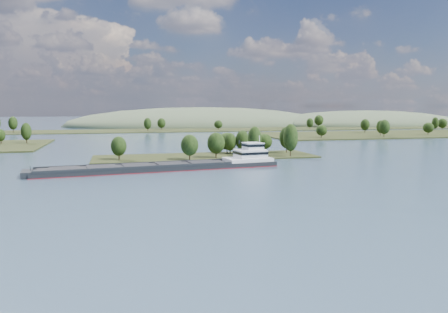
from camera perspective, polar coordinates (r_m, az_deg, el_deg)
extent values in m
plane|color=#3A5165|center=(140.79, 2.46, -2.84)|extent=(1800.00, 1800.00, 0.00)
cube|color=black|center=(198.55, -2.39, -0.08)|extent=(100.00, 30.00, 1.20)
cylinder|color=black|center=(194.79, 4.00, 0.62)|extent=(0.50, 0.50, 4.45)
ellipsoid|color=black|center=(194.29, 4.02, 2.28)|extent=(6.21, 6.21, 11.45)
cylinder|color=black|center=(210.09, 0.40, 0.90)|extent=(0.50, 0.50, 3.23)
ellipsoid|color=black|center=(209.72, 0.40, 2.02)|extent=(8.82, 8.82, 8.31)
cylinder|color=black|center=(191.14, -1.05, 0.39)|extent=(0.50, 0.50, 3.63)
ellipsoid|color=black|center=(190.70, -1.05, 1.77)|extent=(7.88, 7.88, 9.34)
cylinder|color=black|center=(205.32, 0.81, 0.77)|extent=(0.50, 0.50, 3.25)
ellipsoid|color=black|center=(204.94, 0.81, 1.92)|extent=(6.05, 6.05, 8.35)
cylinder|color=black|center=(184.16, -4.50, 0.12)|extent=(0.50, 0.50, 3.50)
ellipsoid|color=black|center=(183.71, -4.51, 1.50)|extent=(7.51, 7.51, 9.00)
cylinder|color=black|center=(189.32, -13.56, 0.09)|extent=(0.50, 0.50, 3.24)
ellipsoid|color=black|center=(188.91, -13.59, 1.33)|extent=(6.61, 6.61, 8.33)
cylinder|color=black|center=(205.83, 2.42, 0.84)|extent=(0.50, 0.50, 3.67)
ellipsoid|color=black|center=(205.41, 2.43, 2.13)|extent=(6.62, 6.62, 9.43)
cylinder|color=black|center=(214.44, 8.16, 1.07)|extent=(0.50, 0.50, 4.13)
ellipsoid|color=black|center=(214.00, 8.18, 2.47)|extent=(7.08, 7.08, 10.62)
cylinder|color=black|center=(198.17, 8.66, 0.71)|extent=(0.50, 0.50, 4.79)
ellipsoid|color=black|center=(197.65, 8.69, 2.46)|extent=(6.74, 6.74, 12.31)
cylinder|color=black|center=(214.11, 5.27, 0.95)|extent=(0.50, 0.50, 2.98)
ellipsoid|color=black|center=(213.77, 5.28, 1.96)|extent=(7.79, 7.79, 7.67)
cylinder|color=black|center=(288.15, -24.37, 1.98)|extent=(0.50, 0.50, 4.07)
ellipsoid|color=black|center=(287.84, -24.42, 3.01)|extent=(6.14, 6.14, 10.46)
cylinder|color=black|center=(292.39, -27.11, 1.79)|extent=(0.50, 0.50, 2.87)
ellipsoid|color=black|center=(292.15, -27.14, 2.50)|extent=(5.25, 5.25, 7.37)
cube|color=black|center=(413.57, 26.83, 2.69)|extent=(320.00, 90.00, 1.60)
cylinder|color=black|center=(317.09, 12.61, 2.68)|extent=(0.50, 0.50, 2.96)
ellipsoid|color=black|center=(316.87, 12.63, 3.36)|extent=(7.67, 7.67, 7.60)
cylinder|color=black|center=(459.67, 26.61, 3.34)|extent=(0.50, 0.50, 3.56)
ellipsoid|color=black|center=(459.49, 26.64, 3.91)|extent=(8.33, 8.33, 9.15)
cylinder|color=black|center=(377.15, 25.11, 2.83)|extent=(0.50, 0.50, 3.13)
ellipsoid|color=black|center=(376.95, 25.14, 3.43)|extent=(8.18, 8.18, 8.05)
cylinder|color=black|center=(336.19, 20.17, 2.75)|extent=(0.50, 0.50, 4.16)
ellipsoid|color=black|center=(335.92, 20.21, 3.65)|extent=(7.97, 7.97, 10.69)
cylinder|color=black|center=(353.09, 19.74, 2.90)|extent=(0.50, 0.50, 3.82)
ellipsoid|color=black|center=(352.84, 19.77, 3.69)|extent=(6.36, 6.36, 9.82)
cylinder|color=black|center=(389.12, 17.92, 3.28)|extent=(0.50, 0.50, 3.79)
ellipsoid|color=black|center=(388.90, 17.95, 3.98)|extent=(7.74, 7.74, 9.75)
cylinder|color=black|center=(444.81, 25.84, 3.33)|extent=(0.50, 0.50, 4.02)
ellipsoid|color=black|center=(444.61, 25.87, 3.98)|extent=(5.98, 5.98, 10.34)
cube|color=black|center=(415.79, -8.41, 3.34)|extent=(900.00, 60.00, 1.20)
cylinder|color=black|center=(436.61, 11.15, 3.76)|extent=(0.50, 0.50, 3.56)
ellipsoid|color=black|center=(436.42, 11.16, 4.35)|extent=(6.77, 6.77, 9.16)
cylinder|color=black|center=(419.13, -8.16, 3.71)|extent=(0.50, 0.50, 3.68)
ellipsoid|color=black|center=(418.92, -8.17, 4.35)|extent=(7.91, 7.91, 9.46)
cylinder|color=black|center=(476.52, 12.27, 4.00)|extent=(0.50, 0.50, 4.28)
ellipsoid|color=black|center=(476.32, 12.29, 4.65)|extent=(9.76, 9.76, 11.00)
cylinder|color=black|center=(418.00, -25.81, 3.17)|extent=(0.50, 0.50, 4.50)
ellipsoid|color=black|center=(417.77, -25.85, 3.95)|extent=(7.69, 7.69, 11.56)
cylinder|color=black|center=(414.76, -0.75, 3.70)|extent=(0.50, 0.50, 3.03)
ellipsoid|color=black|center=(414.58, -0.75, 4.23)|extent=(8.10, 8.10, 7.79)
cylinder|color=black|center=(396.14, -9.93, 3.54)|extent=(0.50, 0.50, 4.01)
ellipsoid|color=black|center=(395.91, -9.94, 4.27)|extent=(6.79, 6.79, 10.32)
ellipsoid|color=#45543A|center=(568.77, 17.97, 3.95)|extent=(260.00, 140.00, 36.00)
ellipsoid|color=#45543A|center=(523.28, -2.89, 4.06)|extent=(320.00, 160.00, 44.00)
cube|color=black|center=(159.87, -8.17, -1.57)|extent=(88.86, 21.57, 2.42)
cube|color=maroon|center=(159.94, -8.16, -1.74)|extent=(89.10, 21.82, 0.28)
cube|color=black|center=(163.29, -11.61, -0.92)|extent=(67.89, 8.68, 0.88)
cube|color=black|center=(152.73, -10.96, -1.42)|extent=(67.89, 8.68, 0.88)
cube|color=black|center=(158.03, -11.30, -1.22)|extent=(66.84, 17.82, 0.33)
cube|color=black|center=(155.94, -20.12, -1.48)|extent=(10.94, 10.17, 0.39)
cube|color=black|center=(156.50, -15.68, -1.29)|extent=(10.94, 10.17, 0.39)
cube|color=black|center=(157.98, -11.30, -1.10)|extent=(10.94, 10.17, 0.39)
cube|color=black|center=(160.38, -7.02, -0.91)|extent=(10.94, 10.17, 0.39)
cube|color=black|center=(163.64, -2.90, -0.72)|extent=(10.94, 10.17, 0.39)
cube|color=black|center=(156.46, -24.34, -2.11)|extent=(4.48, 10.25, 2.20)
cylinder|color=black|center=(156.18, -23.97, -1.53)|extent=(0.29, 0.29, 2.42)
cube|color=white|center=(170.24, 3.12, -0.38)|extent=(18.78, 12.63, 1.32)
cube|color=white|center=(170.43, 3.46, 0.37)|extent=(12.00, 10.08, 3.31)
cube|color=black|center=(170.38, 3.46, 0.52)|extent=(12.25, 10.33, 0.99)
cube|color=white|center=(170.60, 3.80, 1.34)|extent=(7.36, 7.36, 2.42)
cube|color=black|center=(170.56, 3.80, 1.49)|extent=(7.61, 7.61, 0.88)
cube|color=white|center=(170.48, 3.81, 1.79)|extent=(7.85, 7.85, 0.22)
cylinder|color=white|center=(171.54, 4.65, 2.25)|extent=(0.25, 0.25, 2.87)
cylinder|color=black|center=(171.72, 2.01, 1.91)|extent=(0.61, 0.61, 1.32)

